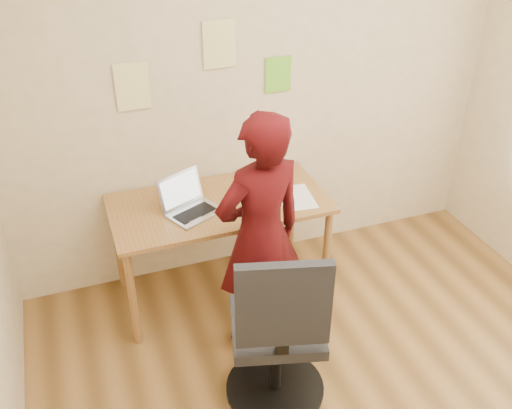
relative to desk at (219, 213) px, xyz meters
name	(u,v)px	position (x,y,z in m)	size (l,w,h in m)	color
room	(402,223)	(0.40, -1.38, 0.70)	(3.58, 3.58, 2.78)	brown
desk	(219,213)	(0.00, 0.00, 0.00)	(1.40, 0.70, 0.74)	#9B6335
laptop	(189,204)	(-0.20, -0.04, 0.14)	(0.40, 0.39, 0.23)	#B5B5BC
paper_sheet	(295,197)	(0.49, -0.12, 0.09)	(0.22, 0.32, 0.00)	white
phone	(257,212)	(0.19, -0.21, 0.09)	(0.07, 0.13, 0.01)	black
wall_note_left	(132,87)	(-0.42, 0.36, 0.79)	(0.21, 0.00, 0.30)	#ECDE8D
wall_note_mid	(219,44)	(0.14, 0.36, 1.00)	(0.21, 0.00, 0.30)	#ECDE8D
wall_note_right	(278,74)	(0.54, 0.36, 0.76)	(0.18, 0.00, 0.24)	#6BC72C
office_chair	(278,340)	(0.01, -1.02, -0.19)	(0.59, 0.60, 1.09)	black
person	(260,237)	(0.10, -0.51, 0.12)	(0.57, 0.37, 1.55)	#3B0809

